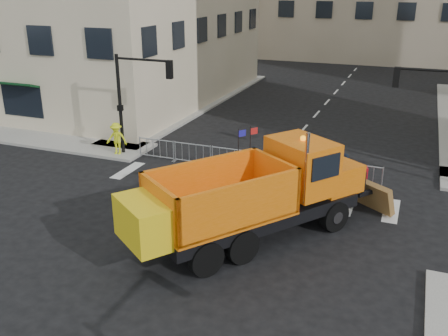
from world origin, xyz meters
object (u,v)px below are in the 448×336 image
at_px(cop_b, 337,189).
at_px(worker, 117,138).
at_px(cop_a, 344,174).
at_px(cop_c, 325,191).
at_px(newspaper_box, 361,179).
at_px(plow_truck, 251,193).

xyz_separation_m(cop_b, worker, (-12.07, 2.47, 0.06)).
xyz_separation_m(cop_a, worker, (-12.05, 0.68, 0.05)).
distance_m(cop_b, worker, 12.32).
relative_size(cop_a, cop_c, 0.97).
xyz_separation_m(cop_a, cop_b, (0.02, -1.79, -0.01)).
distance_m(cop_c, worker, 12.01).
distance_m(cop_a, newspaper_box, 0.88).
relative_size(plow_truck, newspaper_box, 9.32).
xyz_separation_m(cop_c, newspaper_box, (1.12, 2.60, -0.29)).
bearing_deg(cop_b, cop_c, 32.59).
height_order(plow_truck, cop_a, plow_truck).
bearing_deg(cop_a, newspaper_box, -152.09).
distance_m(cop_a, cop_c, 2.22).
relative_size(worker, newspaper_box, 1.57).
distance_m(plow_truck, cop_c, 3.89).
bearing_deg(plow_truck, cop_b, 0.81).
bearing_deg(worker, plow_truck, -43.79).
xyz_separation_m(cop_a, cop_c, (-0.39, -2.19, 0.03)).
bearing_deg(cop_c, newspaper_box, -161.81).
xyz_separation_m(cop_b, cop_c, (-0.41, -0.40, 0.04)).
relative_size(cop_b, worker, 1.11).
distance_m(cop_c, newspaper_box, 2.85).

